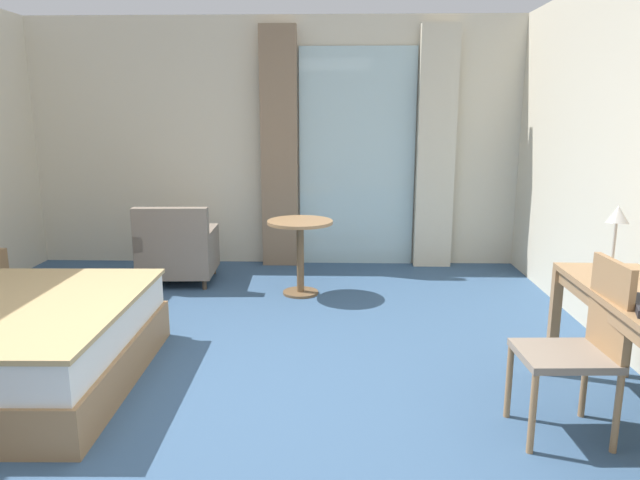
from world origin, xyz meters
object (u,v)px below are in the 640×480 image
object	(u,v)px
round_cafe_table	(300,240)
desk_lamp	(616,226)
armchair_by_window	(178,251)
desk_chair	(582,341)

from	to	relation	value
round_cafe_table	desk_lamp	bearing A→B (deg)	-46.85
armchair_by_window	desk_chair	bearing A→B (deg)	-43.76
desk_chair	desk_lamp	distance (m)	0.74
desk_chair	desk_lamp	xyz separation A→B (m)	(0.30, 0.39, 0.55)
desk_chair	armchair_by_window	xyz separation A→B (m)	(-2.93, 2.81, -0.20)
desk_chair	armchair_by_window	world-z (taller)	desk_chair
armchair_by_window	round_cafe_table	distance (m)	1.34
armchair_by_window	round_cafe_table	bearing A→B (deg)	-14.67
round_cafe_table	armchair_by_window	bearing A→B (deg)	165.33
desk_chair	desk_lamp	world-z (taller)	desk_lamp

